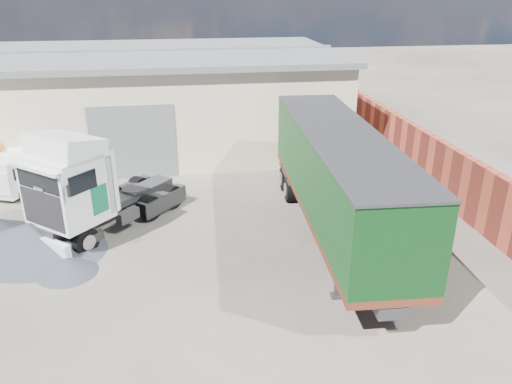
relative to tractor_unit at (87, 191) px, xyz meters
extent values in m
plane|color=#2B2923|center=(3.25, -4.16, -1.76)|extent=(120.00, 120.00, 0.00)
cube|color=beige|center=(-2.75, 11.84, 0.74)|extent=(30.00, 12.00, 5.00)
cube|color=#56585B|center=(-2.75, 11.84, 3.39)|extent=(30.60, 12.60, 0.30)
cube|color=#56585B|center=(1.25, 5.82, 0.04)|extent=(4.00, 0.08, 3.60)
cube|color=#56585B|center=(-2.75, 11.84, 3.59)|extent=(30.60, 0.40, 0.15)
cube|color=#973426|center=(14.75, 1.84, -0.51)|extent=(0.35, 26.00, 2.50)
cylinder|color=black|center=(-0.73, -0.86, -1.26)|extent=(2.40, 2.25, 0.99)
cylinder|color=black|center=(1.40, 1.64, -1.26)|extent=(2.44, 2.28, 0.99)
cylinder|color=black|center=(2.25, 2.64, -1.26)|extent=(2.44, 2.28, 0.99)
cube|color=#2D2D30|center=(0.73, 0.85, -0.92)|extent=(4.66, 5.26, 0.28)
cube|color=silver|center=(-1.31, -1.54, -1.24)|extent=(1.97, 1.73, 0.52)
cube|color=silver|center=(-0.52, -0.61, 0.37)|extent=(3.19, 3.16, 2.30)
cube|color=black|center=(-1.22, -1.43, 0.02)|extent=(1.61, 1.38, 1.31)
cube|color=black|center=(-1.21, -1.42, 1.05)|extent=(1.64, 1.41, 0.70)
cube|color=silver|center=(-0.40, -0.47, 1.85)|extent=(2.95, 2.89, 1.15)
cube|color=#0C583F|center=(-1.18, 0.44, 0.12)|extent=(0.47, 0.54, 1.03)
cube|color=#0C583F|center=(0.62, -1.09, 0.12)|extent=(0.47, 0.54, 1.03)
cylinder|color=#2D2D30|center=(1.52, 1.78, -0.72)|extent=(1.46, 1.46, 0.11)
cube|color=#2D2D30|center=(7.91, -5.38, -1.20)|extent=(0.32, 0.32, 1.12)
cube|color=#2D2D30|center=(9.74, -5.48, -1.20)|extent=(0.32, 0.32, 1.12)
cylinder|color=black|center=(9.22, 2.54, -1.22)|extent=(2.64, 1.21, 1.08)
cube|color=#2D2D30|center=(9.02, -1.57, -0.85)|extent=(1.42, 12.23, 0.36)
cube|color=#602A15|center=(9.02, -1.57, -0.51)|extent=(3.15, 12.31, 0.24)
cube|color=black|center=(9.02, -1.57, 0.93)|extent=(3.15, 12.31, 2.64)
cube|color=#2D2D30|center=(9.02, -1.57, 2.28)|extent=(3.21, 12.38, 0.08)
cylinder|color=black|center=(-4.32, 4.22, -1.45)|extent=(1.94, 1.27, 0.63)
cylinder|color=black|center=(-3.18, 7.06, -1.45)|extent=(1.94, 1.27, 0.63)
cube|color=silver|center=(-3.75, 5.64, -0.76)|extent=(3.33, 4.76, 1.63)
cone|color=#20232B|center=(-1.89, -0.99, -1.21)|extent=(6.78, 6.78, 1.10)
cone|color=#20232B|center=(-0.41, -2.70, -1.49)|extent=(2.54, 2.54, 0.55)
cone|color=#20232B|center=(-3.45, 0.52, -1.43)|extent=(3.11, 3.11, 0.66)
camera|label=1|loc=(3.56, -17.62, 7.07)|focal=35.00mm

